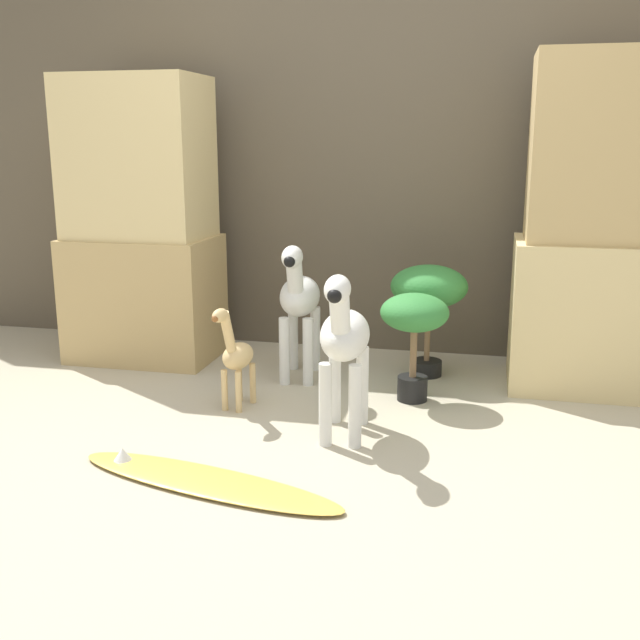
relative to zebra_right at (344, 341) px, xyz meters
name	(u,v)px	position (x,y,z in m)	size (l,w,h in m)	color
ground_plane	(300,459)	(-0.12, -0.27, -0.43)	(14.00, 14.00, 0.00)	#B2A88E
wall_back	(371,165)	(-0.12, 1.44, 0.67)	(6.40, 0.08, 2.20)	brown
rock_pillar_left	(141,227)	(-1.35, 0.94, 0.33)	(0.81, 0.55, 1.58)	tan
rock_pillar_right	(601,236)	(1.11, 0.94, 0.35)	(0.81, 0.55, 1.65)	#DBC184
zebra_right	(344,341)	(0.00, 0.00, 0.00)	(0.23, 0.54, 0.74)	silver
zebra_left	(299,300)	(-0.38, 0.74, 0.00)	(0.24, 0.54, 0.74)	silver
giraffe_figurine	(236,355)	(-0.56, 0.23, -0.17)	(0.16, 0.32, 0.51)	tan
potted_palm_front	(429,291)	(0.27, 0.94, 0.03)	(0.41, 0.41, 0.60)	black
potted_palm_back	(414,322)	(0.24, 0.53, -0.03)	(0.33, 0.33, 0.53)	black
surfboard	(204,480)	(-0.42, -0.56, -0.41)	(1.14, 0.48, 0.07)	gold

